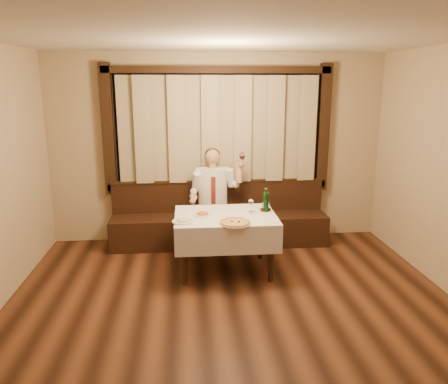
{
  "coord_description": "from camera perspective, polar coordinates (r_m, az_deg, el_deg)",
  "views": [
    {
      "loc": [
        -0.47,
        -3.53,
        2.36
      ],
      "look_at": [
        0.0,
        1.9,
        1.0
      ],
      "focal_mm": 35.0,
      "sensor_mm": 36.0,
      "label": 1
    }
  ],
  "objects": [
    {
      "name": "pizza",
      "position": [
        5.13,
        1.45,
        -4.01
      ],
      "size": [
        0.38,
        0.38,
        0.04
      ],
      "rotation": [
        0.0,
        0.0,
        0.37
      ],
      "color": "white",
      "rests_on": "dining_table"
    },
    {
      "name": "room",
      "position": [
        4.61,
        1.0,
        3.23
      ],
      "size": [
        5.01,
        6.01,
        2.81
      ],
      "color": "black",
      "rests_on": "ground"
    },
    {
      "name": "pasta_red",
      "position": [
        5.47,
        -2.81,
        -2.71
      ],
      "size": [
        0.24,
        0.24,
        0.08
      ],
      "rotation": [
        0.0,
        0.0,
        0.31
      ],
      "color": "white",
      "rests_on": "dining_table"
    },
    {
      "name": "pasta_cream",
      "position": [
        5.22,
        -5.38,
        -3.55
      ],
      "size": [
        0.26,
        0.26,
        0.09
      ],
      "rotation": [
        0.0,
        0.0,
        -0.26
      ],
      "color": "white",
      "rests_on": "dining_table"
    },
    {
      "name": "seated_man",
      "position": [
        6.36,
        -1.37,
        0.14
      ],
      "size": [
        0.8,
        0.6,
        1.44
      ],
      "color": "black",
      "rests_on": "ground"
    },
    {
      "name": "green_bottle",
      "position": [
        5.61,
        5.5,
        -1.27
      ],
      "size": [
        0.07,
        0.07,
        0.31
      ],
      "rotation": [
        0.0,
        0.0,
        -0.09
      ],
      "color": "#125415",
      "rests_on": "dining_table"
    },
    {
      "name": "table_wine_glass",
      "position": [
        5.58,
        3.53,
        -1.37
      ],
      "size": [
        0.07,
        0.07,
        0.18
      ],
      "rotation": [
        0.0,
        0.0,
        -0.43
      ],
      "color": "white",
      "rests_on": "dining_table"
    },
    {
      "name": "cruet_caddy",
      "position": [
        5.66,
        5.44,
        -2.03
      ],
      "size": [
        0.13,
        0.09,
        0.13
      ],
      "rotation": [
        0.0,
        0.0,
        0.25
      ],
      "color": "black",
      "rests_on": "dining_table"
    },
    {
      "name": "banquette",
      "position": [
        6.6,
        -0.62,
        -4.08
      ],
      "size": [
        3.2,
        0.61,
        0.94
      ],
      "color": "black",
      "rests_on": "ground"
    },
    {
      "name": "dining_table",
      "position": [
        5.52,
        0.18,
        -4.02
      ],
      "size": [
        1.27,
        0.97,
        0.76
      ],
      "color": "black",
      "rests_on": "ground"
    }
  ]
}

